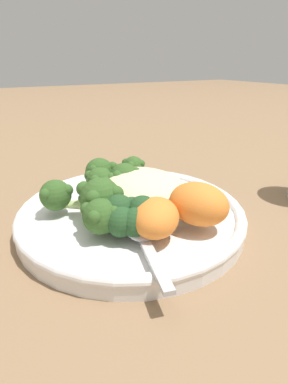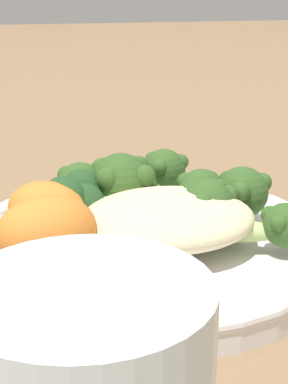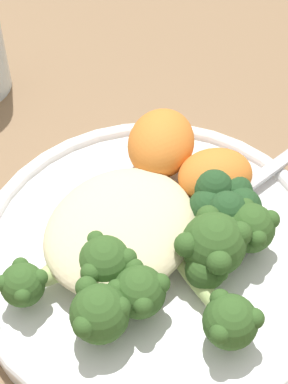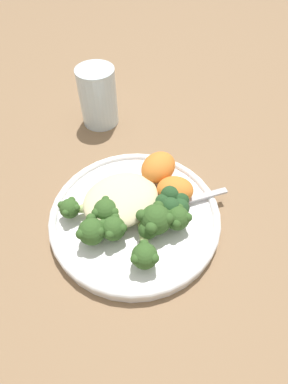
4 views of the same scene
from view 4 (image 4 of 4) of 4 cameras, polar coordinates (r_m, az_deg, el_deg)
ground_plane at (r=0.44m, az=-1.72°, el=-6.43°), size 4.00×4.00×0.00m
plate at (r=0.44m, az=-1.73°, el=-4.54°), size 0.25×0.25×0.02m
quinoa_mound at (r=0.43m, az=-4.40°, el=-1.38°), size 0.11×0.09×0.03m
broccoli_stalk_0 at (r=0.43m, az=-10.13°, el=-2.63°), size 0.12×0.06×0.03m
broccoli_stalk_1 at (r=0.41m, az=-6.30°, el=-3.30°), size 0.09×0.04×0.04m
broccoli_stalk_2 at (r=0.40m, az=-8.09°, el=-5.90°), size 0.11×0.05×0.04m
broccoli_stalk_3 at (r=0.40m, az=-4.79°, el=-5.61°), size 0.09×0.06×0.03m
broccoli_stalk_4 at (r=0.38m, az=-0.13°, el=-10.48°), size 0.07×0.11×0.03m
broccoli_stalk_5 at (r=0.41m, az=-0.15°, el=-4.94°), size 0.04×0.09×0.03m
broccoli_stalk_6 at (r=0.40m, az=1.85°, el=-4.81°), size 0.04×0.09×0.04m
broccoli_stalk_7 at (r=0.41m, az=4.27°, el=-4.03°), size 0.06×0.10×0.03m
sweet_potato_chunk_0 at (r=0.44m, az=5.56°, el=0.92°), size 0.07×0.07×0.03m
sweet_potato_chunk_1 at (r=0.46m, az=2.75°, el=4.71°), size 0.07×0.07×0.04m
kale_tuft at (r=0.42m, az=5.51°, el=-2.01°), size 0.05×0.05×0.03m
spoon at (r=0.44m, az=7.44°, el=-1.66°), size 0.10×0.04×0.01m
water_glass at (r=0.59m, az=-8.74°, el=17.47°), size 0.07×0.07×0.11m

